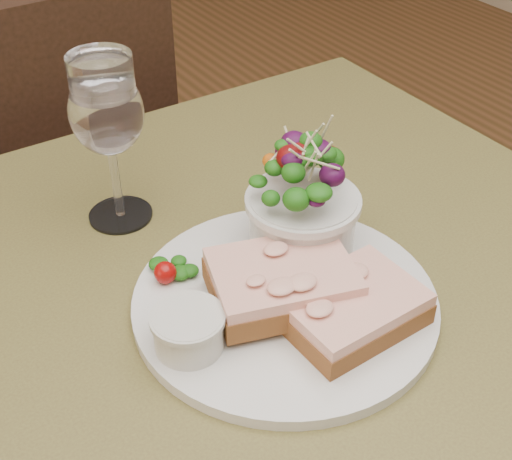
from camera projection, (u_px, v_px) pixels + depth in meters
cafe_table at (274, 364)px, 0.75m from camera, size 0.80×0.80×0.75m
chair_far at (49, 285)px, 1.38m from camera, size 0.43×0.43×0.90m
dinner_plate at (285, 301)px, 0.67m from camera, size 0.29×0.29×0.01m
sandwich_front at (351, 308)px, 0.63m from camera, size 0.12×0.09×0.03m
sandwich_back at (282, 281)px, 0.65m from camera, size 0.15×0.13×0.03m
ramekin at (188, 329)px, 0.61m from camera, size 0.06×0.06×0.04m
salad_bowl at (303, 199)px, 0.69m from camera, size 0.11×0.11×0.13m
garnish at (171, 268)px, 0.69m from camera, size 0.05×0.04×0.02m
wine_glass at (107, 117)px, 0.71m from camera, size 0.08×0.08×0.18m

